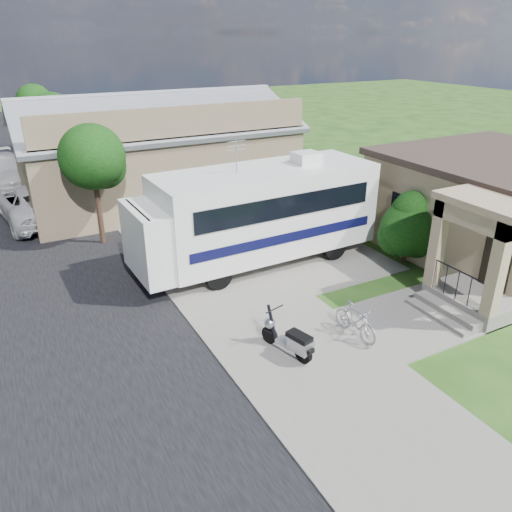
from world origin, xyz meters
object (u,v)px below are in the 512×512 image
shrub (408,226)px  bicycle (355,323)px  scooter (290,339)px  motorhome (257,212)px  garden_hose (428,301)px  van (5,171)px  pickup_truck (33,202)px

shrub → bicycle: bearing=-146.5°
scooter → shrub: bearing=9.0°
scooter → bicycle: bearing=-18.5°
motorhome → shrub: bearing=-29.1°
bicycle → garden_hose: bearing=3.0°
motorhome → van: bearing=113.8°
shrub → garden_hose: 3.36m
shrub → garden_hose: size_ratio=6.29×
scooter → van: 21.01m
pickup_truck → motorhome: bearing=119.9°
pickup_truck → van: bearing=-91.1°
shrub → pickup_truck: (-11.15, 10.85, -0.54)m
motorhome → garden_hose: 6.24m
shrub → scooter: (-6.65, -2.98, -0.85)m
shrub → bicycle: (-4.69, -3.10, -0.87)m
motorhome → garden_hose: motorhome is taller
scooter → garden_hose: 5.10m
van → garden_hose: 22.56m
bicycle → garden_hose: bicycle is taller
van → garden_hose: bearing=-72.6°
pickup_truck → garden_hose: (9.58, -13.54, -0.71)m
bicycle → van: 21.69m
pickup_truck → van: size_ratio=1.05×
garden_hose → motorhome: bearing=121.4°
motorhome → shrub: (4.69, -2.41, -0.54)m
motorhome → bicycle: 5.69m
scooter → bicycle: 1.97m
motorhome → bicycle: bearing=-91.9°
bicycle → pickup_truck: (-6.47, 13.95, 0.33)m
scooter → garden_hose: bearing=-11.9°
pickup_truck → scooter: bearing=100.5°
scooter → van: size_ratio=0.30×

